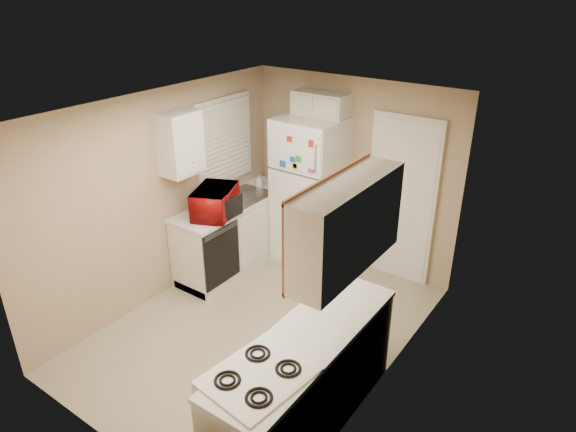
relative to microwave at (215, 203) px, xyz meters
The scene contains 19 objects.
floor 1.53m from the microwave, 24.35° to the right, with size 3.80×3.80×0.00m, color #BFB398.
ceiling 1.75m from the microwave, 24.35° to the right, with size 3.80×3.80×0.00m, color white.
wall_left 0.62m from the microwave, 129.93° to the right, with size 3.80×3.80×0.00m, color tan.
wall_right 2.46m from the microwave, 10.77° to the right, with size 3.80×3.80×0.00m, color tan.
wall_back 1.77m from the microwave, 54.82° to the left, with size 2.80×2.80×0.00m, color tan.
wall_front 2.57m from the microwave, 66.72° to the right, with size 2.80×2.80×0.00m, color tan.
left_counter 0.75m from the microwave, 100.88° to the left, with size 0.60×1.80×0.90m, color silver.
dishwasher 0.62m from the microwave, 37.85° to the right, with size 0.03×0.58×0.72m, color black.
sink 0.63m from the microwave, 98.16° to the left, with size 0.54×0.74×0.16m, color gray.
microwave is the anchor object (origin of this frame).
soap_bottle 1.01m from the microwave, 97.00° to the left, with size 0.08×0.08×0.17m, color silver.
window_blinds 0.88m from the microwave, 120.28° to the left, with size 0.10×0.98×1.08m, color silver.
upper_cabinet_left 0.82m from the microwave, 134.41° to the right, with size 0.30×0.45×0.70m, color silver.
refrigerator 1.29m from the microwave, 62.50° to the left, with size 0.79×0.77×1.92m, color white.
cabinet_over_fridge 1.72m from the microwave, 64.51° to the left, with size 0.70×0.30×0.40m, color silver.
interior_door 2.21m from the microwave, 39.23° to the left, with size 0.86×0.06×2.08m, color white.
right_counter 2.53m from the microwave, 30.77° to the right, with size 0.60×2.00×0.90m, color silver.
stove 2.82m from the microwave, 41.26° to the right, with size 0.60×0.73×0.89m, color white.
upper_cabinet_right 2.57m from the microwave, 22.96° to the right, with size 0.30×1.20×0.70m, color silver.
Camera 1 is at (2.84, -3.52, 3.49)m, focal length 32.00 mm.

